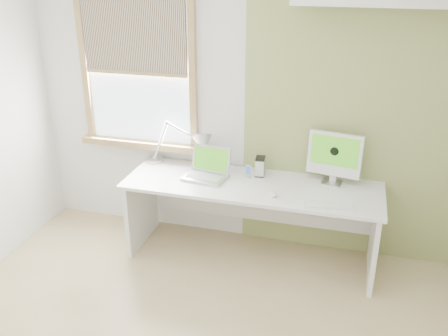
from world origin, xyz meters
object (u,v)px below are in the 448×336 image
(desk, at_px, (253,201))
(desk_lamp, at_px, (193,145))
(external_drive, at_px, (260,166))
(laptop, at_px, (207,170))
(imac, at_px, (335,156))

(desk, bearing_deg, desk_lamp, 165.21)
(desk, xyz_separation_m, external_drive, (0.03, 0.15, 0.28))
(desk_lamp, distance_m, laptop, 0.29)
(laptop, xyz_separation_m, imac, (1.07, 0.16, 0.19))
(desk, relative_size, desk_lamp, 3.06)
(desk, height_order, external_drive, external_drive)
(laptop, distance_m, imac, 1.10)
(desk, height_order, laptop, laptop)
(external_drive, relative_size, imac, 0.36)
(laptop, bearing_deg, imac, 8.71)
(desk, xyz_separation_m, laptop, (-0.41, -0.01, 0.26))
(desk_lamp, distance_m, external_drive, 0.64)
(desk, xyz_separation_m, desk_lamp, (-0.60, 0.16, 0.41))
(desk_lamp, height_order, external_drive, desk_lamp)
(desk_lamp, xyz_separation_m, imac, (1.26, -0.00, 0.03))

